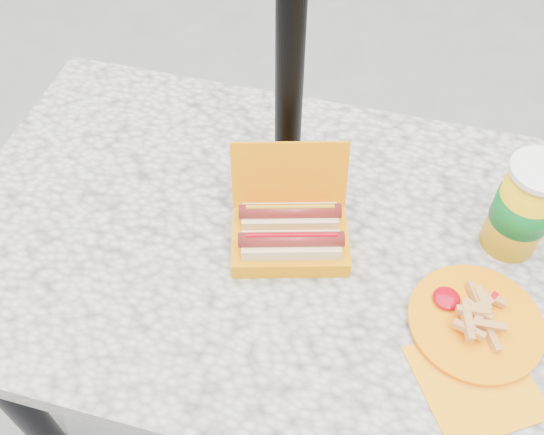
% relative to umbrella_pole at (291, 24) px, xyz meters
% --- Properties ---
extents(ground, '(60.00, 60.00, 0.00)m').
position_rel_umbrella_pole_xyz_m(ground, '(0.00, -0.16, -1.10)').
color(ground, slate).
extents(picnic_table, '(1.20, 0.80, 0.75)m').
position_rel_umbrella_pole_xyz_m(picnic_table, '(0.00, -0.16, -0.46)').
color(picnic_table, beige).
rests_on(picnic_table, ground).
extents(umbrella_pole, '(0.05, 0.05, 2.20)m').
position_rel_umbrella_pole_xyz_m(umbrella_pole, '(0.00, 0.00, 0.00)').
color(umbrella_pole, black).
rests_on(umbrella_pole, ground).
extents(hotdog_box, '(0.25, 0.22, 0.17)m').
position_rel_umbrella_pole_xyz_m(hotdog_box, '(0.05, -0.17, -0.31)').
color(hotdog_box, orange).
rests_on(hotdog_box, picnic_table).
extents(fries_plate, '(0.24, 0.34, 0.05)m').
position_rel_umbrella_pole_xyz_m(fries_plate, '(0.39, -0.26, -0.34)').
color(fries_plate, '#FF990D').
rests_on(fries_plate, picnic_table).
extents(soda_cup, '(0.11, 0.11, 0.20)m').
position_rel_umbrella_pole_xyz_m(soda_cup, '(0.44, -0.06, -0.25)').
color(soda_cup, yellow).
rests_on(soda_cup, picnic_table).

